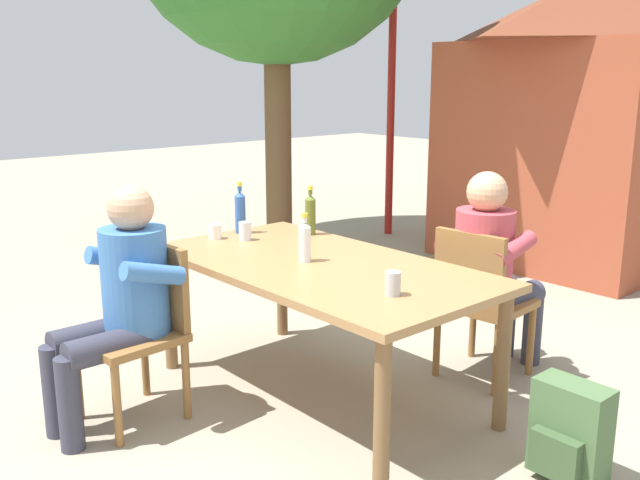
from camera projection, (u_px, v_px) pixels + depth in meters
The scene contains 15 objects.
ground_plane at pixel (320, 395), 3.78m from camera, with size 24.00×24.00×0.00m, color gray.
dining_table at pixel (320, 277), 3.62m from camera, with size 1.86×0.99×0.74m.
chair_near_left at pixel (143, 322), 3.46m from camera, with size 0.47×0.47×0.87m.
chair_far_right at pixel (479, 297), 3.86m from camera, with size 0.48×0.48×0.87m.
person_in_white_shirt at pixel (121, 295), 3.35m from camera, with size 0.47×0.61×1.18m.
person_in_plaid_shirt at pixel (491, 264), 3.90m from camera, with size 0.47×0.61×1.18m.
bottle_olive at pixel (310, 214), 4.20m from camera, with size 0.06×0.06×0.30m.
bottle_blue at pixel (240, 211), 4.24m from camera, with size 0.06×0.06×0.31m.
bottle_clear at pixel (305, 241), 3.60m from camera, with size 0.06×0.06×0.25m.
cup_white at pixel (215, 231), 4.12m from camera, with size 0.07×0.07×0.09m, color white.
cup_steel at pixel (393, 283), 3.07m from camera, with size 0.07×0.07×0.11m, color #B2B7BC.
cup_glass at pixel (245, 231), 4.08m from camera, with size 0.07×0.07×0.11m, color silver.
backpack_by_near_side at pixel (569, 433), 2.96m from camera, with size 0.31×0.22×0.43m.
brick_kiosk at pixel (577, 115), 6.33m from camera, with size 2.21×2.08×2.51m.
lamp_post at pixel (392, 55), 7.14m from camera, with size 0.56×0.20×2.61m.
Camera 1 is at (2.62, -2.29, 1.69)m, focal length 39.38 mm.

